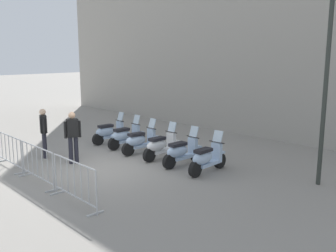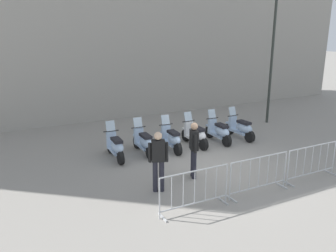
{
  "view_description": "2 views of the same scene",
  "coord_description": "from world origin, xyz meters",
  "px_view_note": "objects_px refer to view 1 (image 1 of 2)",
  "views": [
    {
      "loc": [
        8.71,
        -7.56,
        3.5
      ],
      "look_at": [
        0.88,
        2.45,
        1.11
      ],
      "focal_mm": 39.63,
      "sensor_mm": 36.0,
      "label": 1
    },
    {
      "loc": [
        -7.38,
        -7.6,
        4.38
      ],
      "look_at": [
        -0.39,
        2.17,
        0.99
      ],
      "focal_mm": 36.92,
      "sensor_mm": 36.0,
      "label": 2
    }
  ],
  "objects_px": {
    "motorcycle_3": "(161,146)",
    "officer_mid_plaza": "(73,135)",
    "motorcycle_0": "(109,132)",
    "motorcycle_1": "(125,136)",
    "motorcycle_2": "(140,141)",
    "motorcycle_4": "(182,152)",
    "barrier_segment_1": "(37,165)",
    "motorcycle_5": "(206,159)",
    "street_lamp": "(329,48)",
    "barrier_segment_2": "(74,183)",
    "barrier_segment_0": "(9,152)",
    "officer_near_row_end": "(44,130)"
  },
  "relations": [
    {
      "from": "motorcycle_3",
      "to": "officer_mid_plaza",
      "type": "relative_size",
      "value": 1.0
    },
    {
      "from": "motorcycle_0",
      "to": "officer_mid_plaza",
      "type": "height_order",
      "value": "officer_mid_plaza"
    },
    {
      "from": "motorcycle_1",
      "to": "motorcycle_2",
      "type": "relative_size",
      "value": 1.0
    },
    {
      "from": "motorcycle_4",
      "to": "barrier_segment_1",
      "type": "xyz_separation_m",
      "value": [
        -2.19,
        -3.84,
        0.07
      ]
    },
    {
      "from": "motorcycle_1",
      "to": "barrier_segment_1",
      "type": "distance_m",
      "value": 4.54
    },
    {
      "from": "motorcycle_1",
      "to": "motorcycle_5",
      "type": "distance_m",
      "value": 4.26
    },
    {
      "from": "motorcycle_4",
      "to": "street_lamp",
      "type": "bearing_deg",
      "value": 12.41
    },
    {
      "from": "barrier_segment_2",
      "to": "street_lamp",
      "type": "xyz_separation_m",
      "value": [
        4.22,
        5.04,
        3.19
      ]
    },
    {
      "from": "motorcycle_3",
      "to": "barrier_segment_0",
      "type": "distance_m",
      "value": 4.91
    },
    {
      "from": "officer_near_row_end",
      "to": "officer_mid_plaza",
      "type": "relative_size",
      "value": 1.0
    },
    {
      "from": "barrier_segment_2",
      "to": "officer_near_row_end",
      "type": "xyz_separation_m",
      "value": [
        -4.19,
        1.99,
        0.46
      ]
    },
    {
      "from": "officer_near_row_end",
      "to": "barrier_segment_2",
      "type": "bearing_deg",
      "value": -25.4
    },
    {
      "from": "motorcycle_3",
      "to": "motorcycle_5",
      "type": "height_order",
      "value": "same"
    },
    {
      "from": "motorcycle_1",
      "to": "barrier_segment_1",
      "type": "relative_size",
      "value": 0.89
    },
    {
      "from": "street_lamp",
      "to": "officer_mid_plaza",
      "type": "bearing_deg",
      "value": -157.65
    },
    {
      "from": "barrier_segment_2",
      "to": "motorcycle_0",
      "type": "bearing_deg",
      "value": 129.35
    },
    {
      "from": "barrier_segment_0",
      "to": "officer_near_row_end",
      "type": "height_order",
      "value": "officer_near_row_end"
    },
    {
      "from": "motorcycle_3",
      "to": "barrier_segment_2",
      "type": "distance_m",
      "value": 4.44
    },
    {
      "from": "barrier_segment_2",
      "to": "street_lamp",
      "type": "height_order",
      "value": "street_lamp"
    },
    {
      "from": "motorcycle_4",
      "to": "barrier_segment_0",
      "type": "relative_size",
      "value": 0.89
    },
    {
      "from": "barrier_segment_0",
      "to": "officer_mid_plaza",
      "type": "bearing_deg",
      "value": 51.1
    },
    {
      "from": "motorcycle_2",
      "to": "motorcycle_5",
      "type": "xyz_separation_m",
      "value": [
        3.16,
        -0.49,
        0.0
      ]
    },
    {
      "from": "motorcycle_4",
      "to": "motorcycle_2",
      "type": "bearing_deg",
      "value": 171.26
    },
    {
      "from": "motorcycle_5",
      "to": "motorcycle_2",
      "type": "bearing_deg",
      "value": 171.12
    },
    {
      "from": "motorcycle_2",
      "to": "motorcycle_0",
      "type": "bearing_deg",
      "value": 168.41
    },
    {
      "from": "motorcycle_2",
      "to": "barrier_segment_1",
      "type": "bearing_deg",
      "value": -91.23
    },
    {
      "from": "motorcycle_1",
      "to": "motorcycle_4",
      "type": "bearing_deg",
      "value": -10.81
    },
    {
      "from": "motorcycle_0",
      "to": "motorcycle_5",
      "type": "xyz_separation_m",
      "value": [
        5.24,
        -0.92,
        0.0
      ]
    },
    {
      "from": "motorcycle_0",
      "to": "motorcycle_2",
      "type": "bearing_deg",
      "value": -11.59
    },
    {
      "from": "motorcycle_2",
      "to": "motorcycle_3",
      "type": "height_order",
      "value": "same"
    },
    {
      "from": "motorcycle_2",
      "to": "barrier_segment_1",
      "type": "height_order",
      "value": "motorcycle_2"
    },
    {
      "from": "motorcycle_1",
      "to": "motorcycle_0",
      "type": "bearing_deg",
      "value": 171.79
    },
    {
      "from": "street_lamp",
      "to": "motorcycle_2",
      "type": "bearing_deg",
      "value": -174.72
    },
    {
      "from": "motorcycle_3",
      "to": "motorcycle_4",
      "type": "distance_m",
      "value": 1.06
    },
    {
      "from": "barrier_segment_1",
      "to": "barrier_segment_2",
      "type": "bearing_deg",
      "value": -8.61
    },
    {
      "from": "motorcycle_3",
      "to": "barrier_segment_0",
      "type": "xyz_separation_m",
      "value": [
        -3.18,
        -3.74,
        0.07
      ]
    },
    {
      "from": "motorcycle_2",
      "to": "officer_mid_plaza",
      "type": "height_order",
      "value": "officer_mid_plaza"
    },
    {
      "from": "motorcycle_3",
      "to": "street_lamp",
      "type": "distance_m",
      "value": 6.08
    },
    {
      "from": "motorcycle_0",
      "to": "motorcycle_5",
      "type": "distance_m",
      "value": 5.32
    },
    {
      "from": "motorcycle_5",
      "to": "barrier_segment_2",
      "type": "height_order",
      "value": "motorcycle_5"
    },
    {
      "from": "motorcycle_0",
      "to": "barrier_segment_0",
      "type": "xyz_separation_m",
      "value": [
        -0.03,
        -4.29,
        0.07
      ]
    },
    {
      "from": "barrier_segment_1",
      "to": "officer_near_row_end",
      "type": "height_order",
      "value": "officer_near_row_end"
    },
    {
      "from": "motorcycle_5",
      "to": "officer_mid_plaza",
      "type": "bearing_deg",
      "value": -155.62
    },
    {
      "from": "motorcycle_2",
      "to": "barrier_segment_2",
      "type": "xyz_separation_m",
      "value": [
        1.93,
        -4.47,
        0.07
      ]
    },
    {
      "from": "motorcycle_1",
      "to": "motorcycle_3",
      "type": "relative_size",
      "value": 1.0
    },
    {
      "from": "motorcycle_1",
      "to": "motorcycle_5",
      "type": "relative_size",
      "value": 1.0
    },
    {
      "from": "street_lamp",
      "to": "barrier_segment_0",
      "type": "bearing_deg",
      "value": -151.82
    },
    {
      "from": "motorcycle_1",
      "to": "motorcycle_5",
      "type": "xyz_separation_m",
      "value": [
        4.19,
        -0.77,
        0.0
      ]
    },
    {
      "from": "barrier_segment_2",
      "to": "officer_near_row_end",
      "type": "relative_size",
      "value": 1.12
    },
    {
      "from": "motorcycle_1",
      "to": "motorcycle_4",
      "type": "relative_size",
      "value": 1.0
    }
  ]
}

